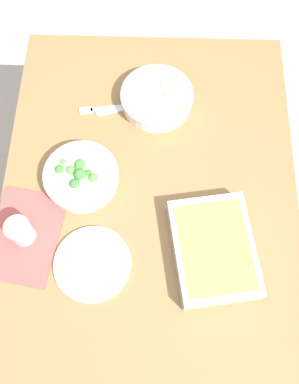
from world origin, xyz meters
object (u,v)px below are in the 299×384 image
baking_dish (214,249)px  drink_cup (21,232)px  fork_on_table (102,109)px  side_plate (92,264)px  broccoli_bowl (81,176)px  stew_bowl (157,98)px  spoon_by_stew (130,108)px

baking_dish → drink_cup: bearing=-93.5°
baking_dish → fork_on_table: size_ratio=1.87×
side_plate → drink_cup: bearing=-111.1°
fork_on_table → broccoli_bowl: bearing=-9.1°
stew_bowl → spoon_by_stew: 0.09m
side_plate → fork_on_table: size_ratio=1.24×
baking_dish → spoon_by_stew: baking_dish is taller
baking_dish → fork_on_table: bearing=-143.4°
fork_on_table → baking_dish: bearing=36.6°
stew_bowl → broccoli_bowl: broccoli_bowl is taller
baking_dish → drink_cup: size_ratio=3.90×
stew_bowl → side_plate: bearing=-17.3°
stew_bowl → fork_on_table: (0.03, -0.18, -0.03)m
stew_bowl → side_plate: size_ratio=1.08×
stew_bowl → broccoli_bowl: (0.29, -0.22, -0.00)m
stew_bowl → fork_on_table: stew_bowl is taller
side_plate → spoon_by_stew: (-0.52, 0.08, -0.00)m
broccoli_bowl → side_plate: broccoli_bowl is taller
stew_bowl → baking_dish: (0.50, 0.17, 0.00)m
stew_bowl → spoon_by_stew: stew_bowl is taller
stew_bowl → baking_dish: baking_dish is taller
drink_cup → fork_on_table: bearing=156.0°
stew_bowl → spoon_by_stew: bearing=-75.4°
broccoli_bowl → stew_bowl: bearing=142.2°
stew_bowl → fork_on_table: bearing=-81.0°
stew_bowl → drink_cup: (0.47, -0.38, 0.01)m
broccoli_bowl → side_plate: (0.26, 0.05, -0.02)m
baking_dish → side_plate: size_ratio=1.51×
side_plate → baking_dish: bearing=97.6°
side_plate → stew_bowl: bearing=162.7°
stew_bowl → broccoli_bowl: 0.36m
stew_bowl → baking_dish: 0.53m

